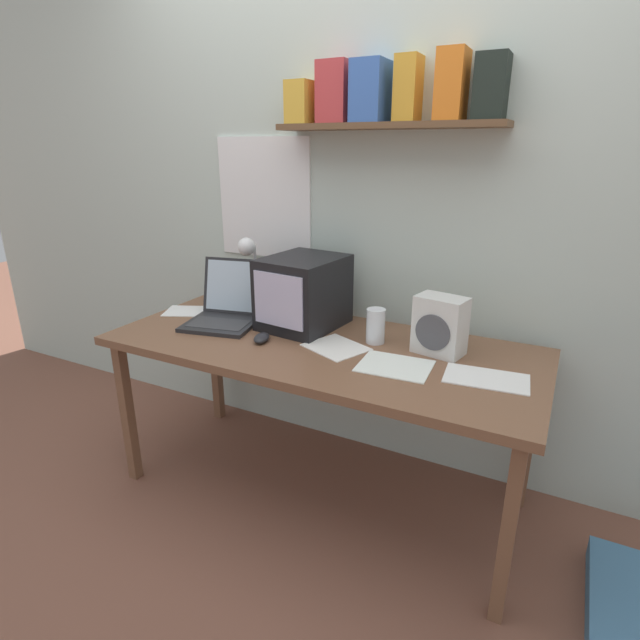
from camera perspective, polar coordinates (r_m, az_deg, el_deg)
ground_plane at (r=2.41m, az=-0.00°, el=-18.75°), size 12.00×12.00×0.00m
back_wall at (r=2.33m, az=5.47°, el=14.88°), size 5.60×0.24×2.60m
corner_desk at (r=2.07m, az=-0.00°, el=-4.08°), size 1.76×0.76×0.72m
crt_monitor at (r=2.20m, az=-1.91°, el=3.19°), size 0.34×0.39×0.31m
laptop at (r=2.32m, az=-10.64°, el=1.46°), size 0.36×0.38×0.27m
desk_lamp at (r=2.40m, az=-8.07°, el=6.65°), size 0.10×0.14×0.36m
juice_glass at (r=2.04m, az=6.37°, el=-0.86°), size 0.08×0.08×0.14m
space_heater at (r=1.96m, az=13.55°, el=-0.62°), size 0.21×0.15×0.23m
computer_mouse at (r=2.07m, az=-6.69°, el=-2.04°), size 0.09×0.12×0.03m
open_notebook at (r=2.00m, az=1.84°, el=-3.12°), size 0.28×0.27×0.00m
printed_handout at (r=1.85m, az=8.56°, el=-5.22°), size 0.27×0.22×0.00m
loose_paper_near_monitor at (r=1.83m, az=18.47°, el=-6.35°), size 0.30×0.20×0.00m
loose_paper_near_laptop at (r=2.52m, az=-14.68°, el=0.98°), size 0.28×0.24×0.00m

